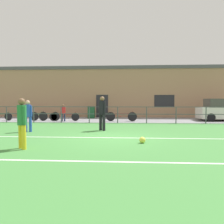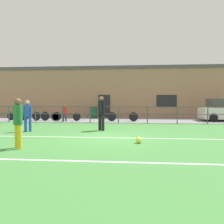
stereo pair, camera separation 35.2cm
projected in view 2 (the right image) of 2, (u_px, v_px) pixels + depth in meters
ground at (110, 138)px, 9.29m from camera, size 60.00×44.00×0.04m
field_line_touchline at (110, 138)px, 9.22m from camera, size 36.00×0.11×0.00m
field_line_hash at (96, 161)px, 5.62m from camera, size 36.00×0.11×0.00m
pavement_strip at (120, 120)px, 17.75m from camera, size 48.00×5.00×0.02m
perimeter_fence at (118, 112)px, 15.22m from camera, size 36.07×0.07×1.15m
clubhouse_facade at (122, 92)px, 21.30m from camera, size 28.00×2.56×4.77m
player_goalkeeper at (101, 111)px, 11.41m from camera, size 0.38×0.37×1.78m
player_striker at (18, 120)px, 7.14m from camera, size 0.36×0.33×1.64m
player_winger at (28, 114)px, 11.06m from camera, size 0.43×0.28×1.58m
soccer_ball_match at (139, 140)px, 8.03m from camera, size 0.23×0.23×0.23m
spectator_child at (65, 112)px, 16.34m from camera, size 0.34×0.22×1.26m
bicycle_parked_0 at (47, 116)px, 16.94m from camera, size 2.33×0.04×0.76m
bicycle_parked_1 at (35, 116)px, 17.03m from camera, size 2.34×0.04×0.77m
bicycle_parked_2 at (66, 117)px, 16.81m from camera, size 2.33×0.04×0.71m
bicycle_parked_3 at (123, 116)px, 16.41m from camera, size 2.32×0.04×0.78m
bicycle_parked_4 at (0, 116)px, 17.28m from camera, size 2.34×0.04×0.71m
trash_bin_0 at (93, 112)px, 19.20m from camera, size 0.61×0.51×1.05m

